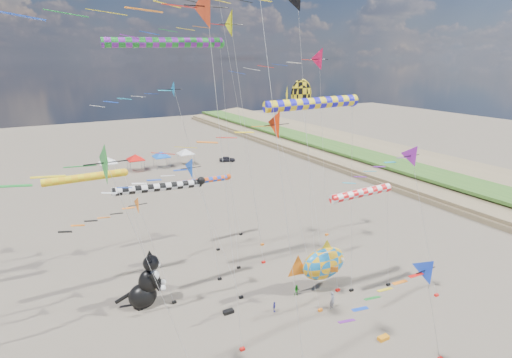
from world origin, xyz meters
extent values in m
cone|color=red|center=(-7.42, 6.33, 23.40)|extent=(2.63, 2.81, 2.90)
cylinder|color=#B2B2B2|center=(-6.63, 6.33, 11.70)|extent=(1.59, 0.02, 23.40)
cube|color=black|center=(-5.84, 6.33, 0.10)|extent=(0.36, 0.24, 0.20)
cone|color=#0E8819|center=(-13.10, 5.24, 15.77)|extent=(2.23, 2.38, 2.46)
cylinder|color=#B2B2B2|center=(-11.46, 5.24, 7.88)|extent=(3.30, 0.02, 15.77)
cone|color=#1180C0|center=(-4.63, 21.98, 17.98)|extent=(1.59, 1.70, 1.75)
cylinder|color=#B2B2B2|center=(-2.73, 21.98, 8.99)|extent=(3.83, 0.02, 17.98)
cube|color=black|center=(-0.83, 21.98, 0.10)|extent=(0.36, 0.24, 0.20)
cone|color=orange|center=(-10.88, 14.55, 10.08)|extent=(1.48, 1.59, 1.64)
cylinder|color=#B2B2B2|center=(-9.62, 14.55, 5.04)|extent=(2.54, 0.02, 10.09)
cube|color=black|center=(-8.37, 14.55, 0.10)|extent=(0.36, 0.24, 0.20)
cone|color=#0541C7|center=(-6.08, 12.35, 12.38)|extent=(1.78, 1.91, 1.97)
cylinder|color=#B2B2B2|center=(-4.47, 12.35, 6.19)|extent=(3.25, 0.02, 12.38)
cube|color=black|center=(-2.86, 12.35, 0.10)|extent=(0.36, 0.24, 0.20)
cone|color=blue|center=(4.22, -1.47, 8.55)|extent=(1.71, 1.83, 1.89)
cylinder|color=#B2B2B2|center=(5.15, -1.47, 4.28)|extent=(1.88, 0.02, 8.56)
cone|color=purple|center=(9.23, 3.97, 13.58)|extent=(1.74, 1.86, 1.91)
cylinder|color=#B2B2B2|center=(11.03, 3.97, 6.79)|extent=(3.61, 0.02, 13.58)
cube|color=black|center=(12.82, 3.97, 0.10)|extent=(0.36, 0.24, 0.20)
cone|color=#FFFD0A|center=(-0.18, 16.96, 23.48)|extent=(2.36, 2.53, 2.61)
cylinder|color=#B2B2B2|center=(1.00, 16.96, 11.74)|extent=(2.37, 0.02, 23.48)
cube|color=black|center=(2.17, 16.96, 0.10)|extent=(0.36, 0.24, 0.20)
cylinder|color=#B2B2B2|center=(2.47, 20.64, 13.50)|extent=(3.37, 0.02, 27.00)
cube|color=black|center=(4.15, 20.64, 0.10)|extent=(0.36, 0.24, 0.20)
cone|color=#CD1140|center=(10.59, 19.13, 20.68)|extent=(2.39, 2.55, 2.63)
cylinder|color=#B2B2B2|center=(11.49, 19.13, 10.34)|extent=(1.82, 0.02, 20.68)
cube|color=black|center=(12.39, 19.13, 0.10)|extent=(0.36, 0.24, 0.20)
cone|color=#FF2F01|center=(-1.42, 7.33, 16.30)|extent=(2.13, 2.28, 2.35)
cylinder|color=#B2B2B2|center=(0.38, 7.33, 8.15)|extent=(3.63, 0.02, 16.30)
cube|color=black|center=(2.18, 7.33, 0.10)|extent=(0.36, 0.24, 0.20)
cylinder|color=#B2B2B2|center=(7.16, 15.81, 12.90)|extent=(1.75, 0.02, 25.81)
cube|color=black|center=(8.02, 15.81, 0.10)|extent=(0.36, 0.24, 0.20)
cylinder|color=#B2B2B2|center=(-5.17, 0.30, 13.25)|extent=(1.80, 0.02, 26.51)
cylinder|color=#188725|center=(-6.94, 17.21, 21.94)|extent=(9.61, 0.77, 0.77)
sphere|color=#188725|center=(-2.14, 17.21, 21.94)|extent=(0.81, 0.81, 0.81)
cylinder|color=#B2B2B2|center=(-1.39, 17.21, 10.97)|extent=(1.52, 0.02, 21.94)
cube|color=black|center=(-0.64, 17.21, 0.10)|extent=(0.36, 0.24, 0.20)
cylinder|color=red|center=(5.84, 7.37, 10.06)|extent=(5.99, 0.73, 0.73)
sphere|color=red|center=(8.84, 7.37, 10.06)|extent=(0.76, 0.76, 0.76)
cylinder|color=#B2B2B2|center=(9.59, 7.37, 5.03)|extent=(1.52, 0.02, 10.06)
cube|color=black|center=(10.34, 7.37, 0.10)|extent=(0.36, 0.24, 0.20)
cylinder|color=#1915D5|center=(1.23, 8.37, 17.53)|extent=(7.77, 0.85, 0.85)
sphere|color=#1915D5|center=(5.11, 8.37, 17.53)|extent=(0.89, 0.89, 0.89)
cylinder|color=#B2B2B2|center=(5.86, 8.37, 8.77)|extent=(1.52, 0.02, 17.53)
cube|color=black|center=(6.61, 8.37, 0.10)|extent=(0.36, 0.24, 0.20)
cylinder|color=yellow|center=(-13.77, 20.97, 10.70)|extent=(6.78, 0.70, 0.70)
sphere|color=yellow|center=(-10.37, 20.97, 10.70)|extent=(0.74, 0.74, 0.74)
cylinder|color=#B2B2B2|center=(-9.62, 20.97, 5.35)|extent=(1.52, 0.02, 10.71)
cube|color=black|center=(-8.87, 20.97, 0.10)|extent=(0.36, 0.24, 0.20)
cylinder|color=black|center=(-8.55, 16.15, 10.36)|extent=(7.60, 0.70, 0.70)
sphere|color=black|center=(-4.75, 16.15, 10.36)|extent=(0.74, 0.74, 0.74)
cylinder|color=#B2B2B2|center=(-4.00, 16.15, 5.18)|extent=(1.52, 0.02, 10.36)
cube|color=black|center=(-3.25, 16.15, 0.10)|extent=(0.36, 0.24, 0.20)
cylinder|color=#E74D10|center=(-1.29, 24.37, 7.67)|extent=(6.12, 0.62, 0.62)
sphere|color=#E74D10|center=(1.77, 24.37, 7.67)|extent=(0.65, 0.65, 0.65)
cylinder|color=#B2B2B2|center=(2.52, 24.37, 3.84)|extent=(1.52, 0.02, 7.68)
cube|color=black|center=(3.27, 24.37, 0.10)|extent=(0.36, 0.24, 0.20)
ellipsoid|color=yellow|center=(4.13, 13.85, 17.68)|extent=(2.20, 0.40, 2.64)
cone|color=yellow|center=(2.63, 13.85, 17.68)|extent=(0.12, 1.80, 1.80)
cylinder|color=#B2B2B2|center=(5.13, 12.85, 8.84)|extent=(2.03, 2.03, 17.69)
cube|color=black|center=(6.13, 11.85, 0.10)|extent=(0.36, 0.24, 0.20)
ellipsoid|color=#1479C4|center=(4.52, 9.99, 2.66)|extent=(4.84, 2.54, 3.08)
cone|color=orange|center=(1.85, 9.99, 2.66)|extent=(2.25, 0.47, 2.26)
cone|color=yellow|center=(4.72, 9.99, 4.20)|extent=(1.64, 0.36, 1.64)
cylinder|color=#B2B2B2|center=(5.63, 9.49, 1.07)|extent=(0.28, 1.04, 2.16)
cube|color=red|center=(5.52, 8.99, 0.10)|extent=(0.36, 0.24, 0.20)
imported|color=gray|center=(3.31, 7.16, 0.80)|extent=(0.69, 0.58, 1.60)
imported|color=#187917|center=(1.75, 10.24, 0.53)|extent=(0.64, 0.58, 1.06)
imported|color=navy|center=(-1.31, 9.19, 0.48)|extent=(0.52, 0.59, 0.95)
cube|color=orange|center=(4.15, 2.07, 0.15)|extent=(0.90, 0.44, 0.30)
cube|color=black|center=(-4.82, 10.89, 0.15)|extent=(0.90, 0.44, 0.30)
cube|color=blue|center=(7.98, 12.65, 0.15)|extent=(0.90, 0.44, 0.30)
cube|color=white|center=(-6.00, 60.00, 2.25)|extent=(3.00, 3.00, 0.15)
pyramid|color=white|center=(-6.00, 60.00, 3.30)|extent=(4.20, 4.20, 1.00)
cylinder|color=#999999|center=(-7.30, 58.70, 1.10)|extent=(0.08, 0.08, 2.20)
cylinder|color=#999999|center=(-4.70, 58.70, 1.10)|extent=(0.08, 0.08, 2.20)
cylinder|color=#999999|center=(-7.30, 61.30, 1.10)|extent=(0.08, 0.08, 2.20)
cylinder|color=#999999|center=(-4.70, 61.30, 1.10)|extent=(0.08, 0.08, 2.20)
cube|color=red|center=(-1.00, 60.00, 2.25)|extent=(3.00, 3.00, 0.15)
pyramid|color=red|center=(-1.00, 60.00, 3.30)|extent=(4.20, 4.20, 1.00)
cylinder|color=#999999|center=(-2.30, 58.70, 1.10)|extent=(0.08, 0.08, 2.20)
cylinder|color=#999999|center=(0.30, 58.70, 1.10)|extent=(0.08, 0.08, 2.20)
cylinder|color=#999999|center=(-2.30, 61.30, 1.10)|extent=(0.08, 0.08, 2.20)
cylinder|color=#999999|center=(0.30, 61.30, 1.10)|extent=(0.08, 0.08, 2.20)
cube|color=blue|center=(4.00, 60.00, 2.25)|extent=(3.00, 3.00, 0.15)
pyramid|color=blue|center=(4.00, 60.00, 3.30)|extent=(4.20, 4.20, 1.00)
cylinder|color=#999999|center=(2.70, 58.70, 1.10)|extent=(0.08, 0.08, 2.20)
cylinder|color=#999999|center=(5.30, 58.70, 1.10)|extent=(0.08, 0.08, 2.20)
cylinder|color=#999999|center=(2.70, 61.30, 1.10)|extent=(0.08, 0.08, 2.20)
cylinder|color=#999999|center=(5.30, 61.30, 1.10)|extent=(0.08, 0.08, 2.20)
cube|color=white|center=(9.00, 60.00, 2.25)|extent=(3.00, 3.00, 0.15)
pyramid|color=white|center=(9.00, 60.00, 3.30)|extent=(4.20, 4.20, 1.00)
cylinder|color=#999999|center=(7.70, 58.70, 1.10)|extent=(0.08, 0.08, 2.20)
cylinder|color=#999999|center=(10.30, 58.70, 1.10)|extent=(0.08, 0.08, 2.20)
cylinder|color=#999999|center=(7.70, 61.30, 1.10)|extent=(0.08, 0.08, 2.20)
cylinder|color=#999999|center=(10.30, 61.30, 1.10)|extent=(0.08, 0.08, 2.20)
imported|color=#26262D|center=(17.30, 58.00, 0.57)|extent=(3.58, 2.35, 1.13)
camera|label=1|loc=(-16.97, -15.64, 20.71)|focal=28.00mm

